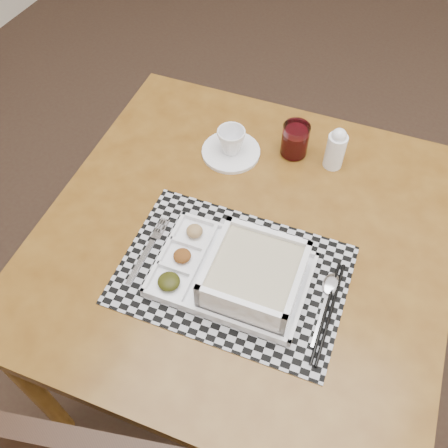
% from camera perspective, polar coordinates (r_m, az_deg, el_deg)
% --- Properties ---
extents(floor, '(5.00, 5.00, 0.00)m').
position_cam_1_polar(floor, '(2.05, 21.65, -3.59)').
color(floor, '#311F18').
rests_on(floor, ground).
extents(dining_table, '(0.99, 0.99, 0.68)m').
position_cam_1_polar(dining_table, '(1.19, 2.27, -3.11)').
color(dining_table, '#583310').
rests_on(dining_table, ground).
extents(placemat, '(0.50, 0.37, 0.00)m').
position_cam_1_polar(placemat, '(1.07, 1.01, -5.80)').
color(placemat, '#A6A7AE').
rests_on(placemat, dining_table).
extents(serving_tray, '(0.34, 0.25, 0.09)m').
position_cam_1_polar(serving_tray, '(1.03, 2.59, -5.90)').
color(serving_tray, white).
rests_on(serving_tray, placemat).
extents(fork, '(0.03, 0.19, 0.00)m').
position_cam_1_polar(fork, '(1.11, -8.55, -2.82)').
color(fork, silver).
rests_on(fork, placemat).
extents(spoon, '(0.04, 0.18, 0.01)m').
position_cam_1_polar(spoon, '(1.07, 11.97, -7.32)').
color(spoon, silver).
rests_on(spoon, placemat).
extents(chopsticks, '(0.04, 0.24, 0.01)m').
position_cam_1_polar(chopsticks, '(1.04, 11.81, -9.80)').
color(chopsticks, black).
rests_on(chopsticks, placemat).
extents(saucer, '(0.15, 0.15, 0.01)m').
position_cam_1_polar(saucer, '(1.29, 0.80, 8.25)').
color(saucer, white).
rests_on(saucer, dining_table).
extents(cup, '(0.08, 0.08, 0.07)m').
position_cam_1_polar(cup, '(1.26, 0.82, 9.48)').
color(cup, white).
rests_on(cup, saucer).
extents(juice_glass, '(0.07, 0.07, 0.09)m').
position_cam_1_polar(juice_glass, '(1.28, 8.10, 9.36)').
color(juice_glass, white).
rests_on(juice_glass, dining_table).
extents(creamer_bottle, '(0.05, 0.05, 0.12)m').
position_cam_1_polar(creamer_bottle, '(1.26, 12.67, 8.42)').
color(creamer_bottle, white).
rests_on(creamer_bottle, dining_table).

